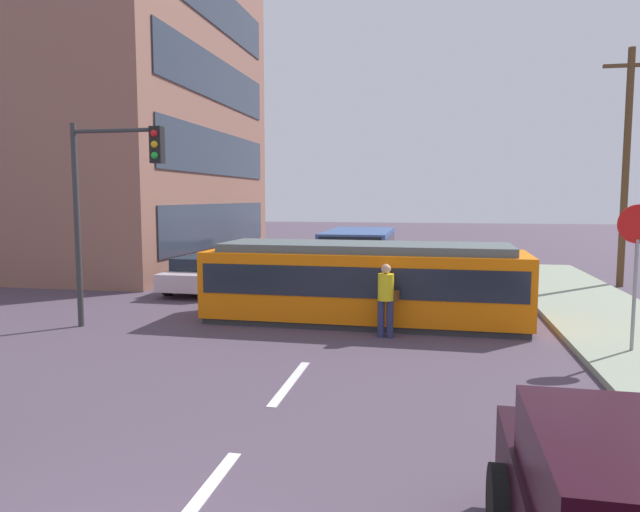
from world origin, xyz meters
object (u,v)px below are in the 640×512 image
at_px(pedestrian_crossing, 386,296).
at_px(parked_sedan_mid, 209,272).
at_px(streetcar_tram, 364,281).
at_px(parked_sedan_far, 266,253).
at_px(city_bus, 359,250).
at_px(utility_pole_mid, 626,164).
at_px(stop_sign, 637,247).
at_px(traffic_light_mast, 110,186).

xyz_separation_m(pedestrian_crossing, parked_sedan_mid, (-6.49, 5.60, -0.32)).
relative_size(streetcar_tram, parked_sedan_far, 1.85).
xyz_separation_m(streetcar_tram, parked_sedan_mid, (-5.80, 3.96, -0.41)).
xyz_separation_m(city_bus, pedestrian_crossing, (1.90, -10.01, -0.11)).
bearing_deg(parked_sedan_mid, utility_pole_mid, 14.02).
bearing_deg(utility_pole_mid, parked_sedan_mid, -165.98).
relative_size(streetcar_tram, stop_sign, 2.79).
height_order(parked_sedan_mid, traffic_light_mast, traffic_light_mast).
bearing_deg(parked_sedan_mid, streetcar_tram, -34.33).
bearing_deg(pedestrian_crossing, parked_sedan_mid, 139.20).
distance_m(streetcar_tram, pedestrian_crossing, 1.78).
relative_size(parked_sedan_far, stop_sign, 1.51).
relative_size(streetcar_tram, city_bus, 1.47).
distance_m(streetcar_tram, parked_sedan_mid, 7.04).
relative_size(streetcar_tram, utility_pole_mid, 0.97).
bearing_deg(parked_sedan_far, stop_sign, -48.94).
xyz_separation_m(parked_sedan_far, utility_pole_mid, (14.04, -3.31, 3.69)).
bearing_deg(city_bus, streetcar_tram, -81.73).
xyz_separation_m(parked_sedan_mid, parked_sedan_far, (0.00, 6.82, -0.00)).
height_order(streetcar_tram, city_bus, streetcar_tram).
relative_size(city_bus, stop_sign, 1.90).
height_order(traffic_light_mast, utility_pole_mid, utility_pole_mid).
bearing_deg(stop_sign, utility_pole_mid, 74.88).
distance_m(streetcar_tram, stop_sign, 6.17).
bearing_deg(utility_pole_mid, parked_sedan_far, 166.74).
height_order(stop_sign, traffic_light_mast, traffic_light_mast).
xyz_separation_m(city_bus, stop_sign, (6.82, -10.68, 1.14)).
relative_size(city_bus, utility_pole_mid, 0.66).
height_order(city_bus, stop_sign, stop_sign).
distance_m(city_bus, parked_sedan_mid, 6.38).
bearing_deg(pedestrian_crossing, streetcar_tram, 112.71).
height_order(pedestrian_crossing, utility_pole_mid, utility_pole_mid).
distance_m(pedestrian_crossing, stop_sign, 5.11).
bearing_deg(traffic_light_mast, pedestrian_crossing, 2.81).
bearing_deg(pedestrian_crossing, stop_sign, -7.79).
bearing_deg(parked_sedan_far, city_bus, -27.68).
bearing_deg(streetcar_tram, stop_sign, -22.41).
bearing_deg(pedestrian_crossing, utility_pole_mid, 50.32).
xyz_separation_m(pedestrian_crossing, utility_pole_mid, (7.56, 9.11, 3.37)).
height_order(parked_sedan_mid, stop_sign, stop_sign).
relative_size(pedestrian_crossing, utility_pole_mid, 0.20).
relative_size(streetcar_tram, traffic_light_mast, 1.64).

